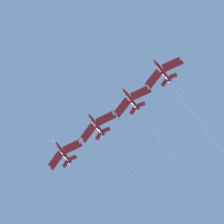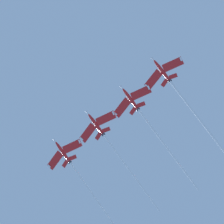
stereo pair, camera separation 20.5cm
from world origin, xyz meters
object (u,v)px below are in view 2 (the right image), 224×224
jet_far_left (182,96)px  jet_inner_left (145,118)px  jet_inner_right (73,167)px  jet_centre (107,139)px

jet_far_left → jet_inner_left: bearing=174.0°
jet_far_left → jet_inner_right: (-57.55, 8.93, 2.24)m
jet_far_left → jet_inner_left: 18.50m
jet_far_left → jet_inner_right: bearing=171.2°
jet_far_left → jet_inner_left: jet_far_left is taller
jet_centre → jet_inner_right: jet_inner_right is taller
jet_inner_right → jet_far_left: bearing=-8.8°
jet_far_left → jet_centre: (-37.79, 3.31, 1.42)m
jet_far_left → jet_centre: bearing=175.0°
jet_inner_left → jet_inner_right: (-39.16, 6.98, 1.63)m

